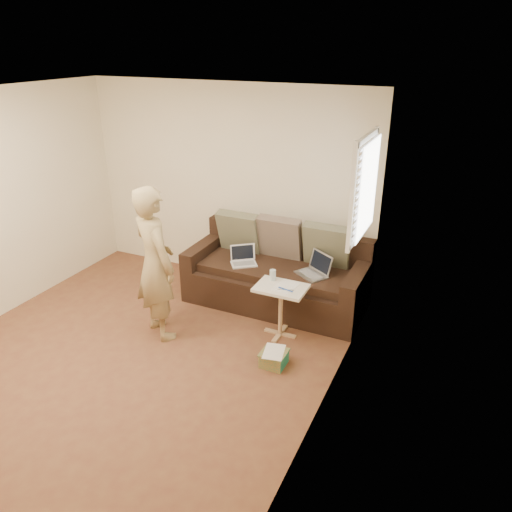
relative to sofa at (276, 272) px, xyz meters
name	(u,v)px	position (x,y,z in m)	size (l,w,h in m)	color
floor	(130,361)	(-0.90, -1.77, -0.42)	(4.50, 4.50, 0.00)	brown
ceiling	(96,100)	(-0.90, -1.77, 2.18)	(4.50, 4.50, 0.00)	white
wall_back	(228,185)	(-0.90, 0.48, 0.87)	(4.00, 4.00, 0.00)	beige
wall_right	(321,288)	(1.10, -1.77, 0.87)	(4.50, 4.50, 0.00)	beige
window_blinds	(365,188)	(1.05, -0.27, 1.28)	(0.12, 0.88, 1.08)	white
sofa	(276,272)	(0.00, 0.00, 0.00)	(2.20, 0.95, 0.85)	black
pillow_left	(239,232)	(-0.60, 0.20, 0.37)	(0.55, 0.14, 0.55)	#595A42
pillow_mid	(280,238)	(-0.05, 0.24, 0.37)	(0.55, 0.14, 0.55)	brown
pillow_right	(326,246)	(0.55, 0.24, 0.37)	(0.55, 0.14, 0.55)	#595A42
laptop_silver	(311,275)	(0.48, -0.08, 0.10)	(0.36, 0.26, 0.24)	#B7BABC
laptop_white	(244,265)	(-0.37, -0.15, 0.10)	(0.31, 0.22, 0.22)	white
person	(155,263)	(-0.92, -1.18, 0.44)	(0.63, 0.43, 1.73)	tan
side_table	(281,311)	(0.33, -0.65, -0.12)	(0.55, 0.39, 0.61)	silver
drinking_glass	(273,275)	(0.18, -0.54, 0.24)	(0.07, 0.07, 0.12)	silver
scissors	(286,290)	(0.40, -0.71, 0.19)	(0.18, 0.10, 0.02)	silver
paper_on_table	(285,287)	(0.37, -0.63, 0.18)	(0.21, 0.30, 0.00)	white
striped_box	(274,358)	(0.48, -1.20, -0.34)	(0.26, 0.26, 0.16)	orange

